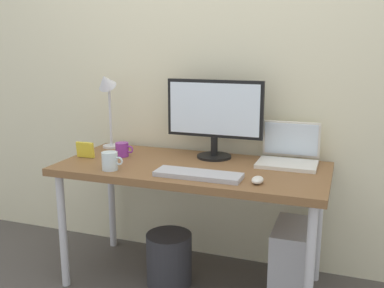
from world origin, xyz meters
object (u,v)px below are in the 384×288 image
(mouse, at_px, (258,180))
(photo_frame, at_px, (85,150))
(glass_cup, at_px, (110,161))
(computer_tower, at_px, (290,263))
(coffee_mug, at_px, (122,149))
(desk, at_px, (192,176))
(wastebasket, at_px, (169,259))
(desk_lamp, at_px, (107,93))
(laptop, at_px, (289,153))
(monitor, at_px, (214,114))
(keyboard, at_px, (198,175))

(mouse, height_order, photo_frame, photo_frame)
(glass_cup, relative_size, computer_tower, 0.28)
(photo_frame, bearing_deg, coffee_mug, 29.16)
(mouse, bearing_deg, desk, 153.99)
(mouse, relative_size, coffee_mug, 0.80)
(glass_cup, relative_size, wastebasket, 0.40)
(coffee_mug, height_order, photo_frame, photo_frame)
(glass_cup, height_order, wastebasket, glass_cup)
(computer_tower, bearing_deg, photo_frame, -176.46)
(desk_lamp, relative_size, mouse, 5.44)
(desk_lamp, bearing_deg, photo_frame, -92.08)
(desk_lamp, distance_m, glass_cup, 0.58)
(laptop, bearing_deg, monitor, -177.86)
(keyboard, xyz_separation_m, wastebasket, (-0.22, 0.14, -0.57))
(desk, xyz_separation_m, desk_lamp, (-0.63, 0.20, 0.41))
(photo_frame, height_order, computer_tower, photo_frame)
(desk, relative_size, monitor, 2.60)
(mouse, relative_size, photo_frame, 0.82)
(computer_tower, bearing_deg, monitor, 159.74)
(coffee_mug, xyz_separation_m, glass_cup, (0.08, -0.28, 0.01))
(laptop, xyz_separation_m, glass_cup, (-0.87, -0.44, -0.01))
(wastebasket, bearing_deg, coffee_mug, 163.27)
(desk_lamp, xyz_separation_m, mouse, (1.03, -0.40, -0.33))
(keyboard, height_order, wastebasket, keyboard)
(desk_lamp, height_order, photo_frame, desk_lamp)
(desk, distance_m, glass_cup, 0.45)
(desk, bearing_deg, desk_lamp, 162.38)
(monitor, height_order, glass_cup, monitor)
(coffee_mug, xyz_separation_m, wastebasket, (0.33, -0.10, -0.60))
(keyboard, relative_size, computer_tower, 1.05)
(monitor, height_order, desk_lamp, desk_lamp)
(laptop, distance_m, computer_tower, 0.59)
(computer_tower, xyz_separation_m, wastebasket, (-0.67, -0.07, -0.06))
(mouse, xyz_separation_m, glass_cup, (-0.78, -0.03, 0.03))
(laptop, height_order, mouse, laptop)
(monitor, relative_size, desk_lamp, 1.15)
(desk_lamp, relative_size, glass_cup, 4.09)
(keyboard, height_order, computer_tower, keyboard)
(monitor, distance_m, desk_lamp, 0.70)
(computer_tower, relative_size, wastebasket, 1.40)
(monitor, height_order, keyboard, monitor)
(photo_frame, xyz_separation_m, wastebasket, (0.52, 0.00, -0.60))
(desk, relative_size, glass_cup, 12.23)
(desk, height_order, mouse, mouse)
(coffee_mug, bearing_deg, desk, -6.30)
(keyboard, bearing_deg, glass_cup, -175.94)
(glass_cup, bearing_deg, monitor, 43.85)
(keyboard, distance_m, coffee_mug, 0.61)
(mouse, distance_m, glass_cup, 0.78)
(monitor, bearing_deg, keyboard, -84.66)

